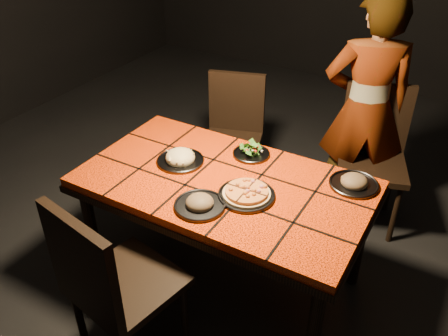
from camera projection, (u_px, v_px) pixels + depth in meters
The scene contains 11 objects.
room_shell at pixel (224, 49), 2.22m from camera, with size 6.04×7.04×3.08m.
dining_table at pixel (224, 191), 2.68m from camera, with size 1.62×0.92×0.75m.
chair_near at pixel (109, 282), 2.21m from camera, with size 0.55×0.55×1.04m.
chair_far_left at pixel (234, 128), 3.59m from camera, with size 0.53×0.53×0.94m.
chair_far_right at pixel (373, 148), 3.27m from camera, with size 0.57×0.57×1.00m.
diner at pixel (366, 110), 3.21m from camera, with size 0.60×0.39×1.64m, color brown.
plate_pizza at pixel (247, 194), 2.49m from camera, with size 0.31×0.31×0.04m.
plate_pasta at pixel (180, 158), 2.78m from camera, with size 0.28×0.28×0.09m.
plate_salad at pixel (251, 152), 2.84m from camera, with size 0.22×0.22×0.07m.
plate_mushroom_a at pixel (200, 203), 2.42m from camera, with size 0.27×0.27×0.09m.
plate_mushroom_b at pixel (354, 182), 2.58m from camera, with size 0.27×0.27×0.09m.
Camera 1 is at (1.09, -1.88, 2.25)m, focal length 38.00 mm.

